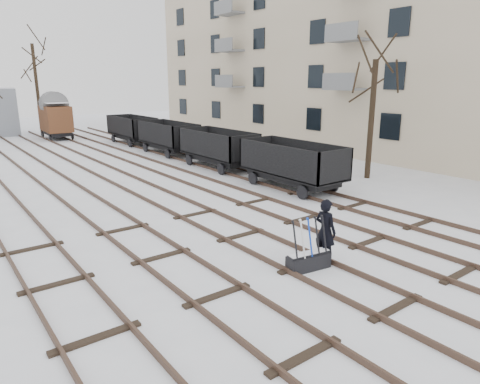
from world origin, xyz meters
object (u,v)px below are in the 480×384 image
(freight_wagon_a, at_px, (292,171))
(worker, at_px, (325,231))
(ground_frame, at_px, (309,260))
(box_van_wagon, at_px, (55,118))

(freight_wagon_a, bearing_deg, worker, -127.31)
(ground_frame, xyz_separation_m, freight_wagon_a, (6.07, 7.08, 0.58))
(worker, xyz_separation_m, box_van_wagon, (1.03, 32.97, 0.95))
(ground_frame, height_order, freight_wagon_a, freight_wagon_a)
(freight_wagon_a, xyz_separation_m, box_van_wagon, (-4.29, 25.98, 1.04))
(ground_frame, bearing_deg, box_van_wagon, 95.31)
(worker, bearing_deg, ground_frame, 92.49)
(worker, relative_size, box_van_wagon, 0.44)
(worker, distance_m, box_van_wagon, 33.00)
(box_van_wagon, bearing_deg, ground_frame, -90.74)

